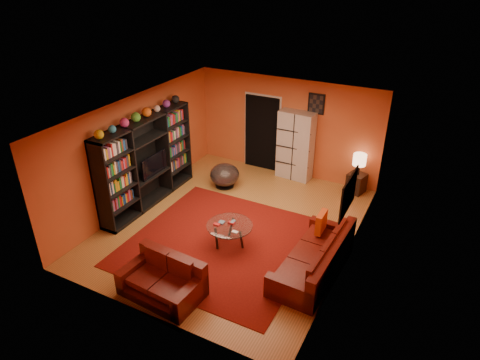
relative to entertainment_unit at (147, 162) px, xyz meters
The scene contains 20 objects.
floor 2.51m from the entertainment_unit, ahead, with size 6.00×6.00×0.00m, color olive.
ceiling 2.75m from the entertainment_unit, ahead, with size 6.00×6.00×0.00m, color white.
wall_back 3.77m from the entertainment_unit, 52.83° to the left, with size 6.00×6.00×0.00m, color #C1552A.
wall_front 3.77m from the entertainment_unit, 52.83° to the right, with size 6.00×6.00×0.00m, color #C1552A.
wall_left 0.34m from the entertainment_unit, behind, with size 6.00×6.00×0.00m, color #C1552A.
wall_right 4.78m from the entertainment_unit, ahead, with size 6.00×6.00×0.00m, color #C1552A.
rug 2.69m from the entertainment_unit, 16.42° to the right, with size 3.60×3.60×0.01m, color #540C09.
doorway 3.35m from the entertainment_unit, 61.98° to the left, with size 0.95×0.10×2.04m, color black.
wall_art_right 4.80m from the entertainment_unit, ahead, with size 0.03×1.00×0.70m, color black.
wall_art_back 4.36m from the entertainment_unit, 44.57° to the left, with size 0.42×0.03×0.52m, color black.
entertainment_unit is the anchor object (origin of this frame).
tv 0.13m from the entertainment_unit, 59.56° to the left, with size 0.11×0.87×0.50m, color black.
sofa 4.53m from the entertainment_unit, ahead, with size 1.02×2.29×0.85m.
loveseat 3.37m from the entertainment_unit, 47.53° to the right, with size 1.47×0.94×0.85m.
throw_pillow 4.25m from the entertainment_unit, ahead, with size 0.12×0.42×0.42m, color #CF4817.
coffee_table 2.71m from the entertainment_unit, 14.63° to the right, with size 0.94×0.94×0.47m.
storage_cabinet 3.84m from the entertainment_unit, 46.91° to the left, with size 0.92×0.41×1.83m, color #B3ADA5.
bowl_chair 2.06m from the entertainment_unit, 50.28° to the left, with size 0.76×0.76×0.61m.
side_table 5.17m from the entertainment_unit, 32.58° to the left, with size 0.40×0.40×0.50m, color black.
table_lamp 5.11m from the entertainment_unit, 32.58° to the left, with size 0.32×0.32×0.54m.
Camera 1 is at (3.79, -6.96, 5.32)m, focal length 32.00 mm.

